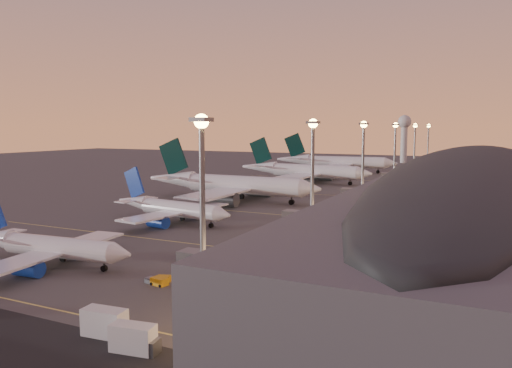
# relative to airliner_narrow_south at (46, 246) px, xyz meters

# --- Properties ---
(ground) EXTENTS (700.00, 700.00, 0.00)m
(ground) POSITION_rel_airliner_narrow_south_xyz_m (3.18, 29.70, -3.29)
(ground) COLOR #3F3D3A
(airliner_narrow_south) EXTENTS (35.68, 32.01, 12.74)m
(airliner_narrow_south) POSITION_rel_airliner_narrow_south_xyz_m (0.00, 0.00, 0.00)
(airliner_narrow_south) COLOR silver
(airliner_narrow_south) RESTS_ON ground
(airliner_narrow_north) EXTENTS (38.54, 34.74, 13.77)m
(airliner_narrow_north) POSITION_rel_airliner_narrow_south_xyz_m (-3.64, 42.66, 0.27)
(airliner_narrow_north) COLOR silver
(airliner_narrow_north) RESTS_ON ground
(airliner_wide_near) EXTENTS (64.11, 58.10, 20.59)m
(airliner_wide_near) POSITION_rel_airliner_narrow_south_xyz_m (-8.66, 82.98, 2.01)
(airliner_wide_near) COLOR silver
(airliner_wide_near) RESTS_ON ground
(airliner_wide_mid) EXTENTS (61.85, 56.39, 19.79)m
(airliner_wide_mid) POSITION_rel_airliner_narrow_south_xyz_m (-5.34, 144.31, 1.80)
(airliner_wide_mid) COLOR silver
(airliner_wide_mid) RESTS_ON ground
(airliner_wide_far) EXTENTS (66.00, 60.36, 21.11)m
(airliner_wide_far) POSITION_rel_airliner_narrow_south_xyz_m (-7.87, 200.16, 2.14)
(airliner_wide_far) COLOR silver
(airliner_wide_far) RESTS_ON ground
(terminal_building) EXTENTS (56.35, 255.00, 17.46)m
(terminal_building) POSITION_rel_airliner_narrow_south_xyz_m (65.01, 102.17, 5.49)
(terminal_building) COLOR #4C4B50
(terminal_building) RESTS_ON ground
(light_masts) EXTENTS (2.20, 217.20, 25.90)m
(light_masts) POSITION_rel_airliner_narrow_south_xyz_m (39.18, 94.70, 14.26)
(light_masts) COLOR slate
(light_masts) RESTS_ON ground
(radar_tower) EXTENTS (9.00, 9.00, 32.50)m
(radar_tower) POSITION_rel_airliner_narrow_south_xyz_m (13.18, 289.70, 18.58)
(radar_tower) COLOR silver
(radar_tower) RESTS_ON ground
(lane_markings) EXTENTS (90.00, 180.36, 0.00)m
(lane_markings) POSITION_rel_airliner_narrow_south_xyz_m (3.18, 69.70, -3.28)
(lane_markings) COLOR #D8C659
(lane_markings) RESTS_ON ground
(baggage_tug_a) EXTENTS (4.16, 2.26, 1.18)m
(baggage_tug_a) POSITION_rel_airliner_narrow_south_xyz_m (24.66, -0.62, -2.76)
(baggage_tug_a) COLOR orange
(baggage_tug_a) RESTS_ON ground
(baggage_tug_b) EXTENTS (3.50, 2.28, 0.97)m
(baggage_tug_b) POSITION_rel_airliner_narrow_south_xyz_m (24.40, 0.80, -2.85)
(baggage_tug_b) COLOR orange
(baggage_tug_b) RESTS_ON ground
(baggage_tug_c) EXTENTS (3.61, 2.22, 1.01)m
(baggage_tug_c) POSITION_rel_airliner_narrow_south_xyz_m (24.31, 33.82, -2.83)
(baggage_tug_c) COLOR orange
(baggage_tug_c) RESTS_ON ground
(catering_truck_a) EXTENTS (5.95, 2.75, 3.24)m
(catering_truck_a) POSITION_rel_airliner_narrow_south_xyz_m (31.25, -18.85, -1.78)
(catering_truck_a) COLOR silver
(catering_truck_a) RESTS_ON ground
(catering_truck_b) EXTENTS (5.66, 2.84, 3.05)m
(catering_truck_b) POSITION_rel_airliner_narrow_south_xyz_m (36.91, -20.63, -1.87)
(catering_truck_b) COLOR silver
(catering_truck_b) RESTS_ON ground
(baggage_tug_d) EXTENTS (3.85, 4.06, 1.21)m
(baggage_tug_d) POSITION_rel_airliner_narrow_south_xyz_m (20.83, 14.49, -2.74)
(baggage_tug_d) COLOR orange
(baggage_tug_d) RESTS_ON ground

